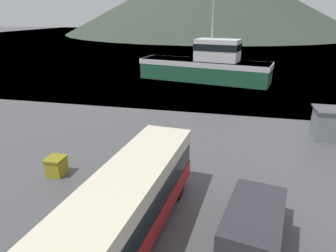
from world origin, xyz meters
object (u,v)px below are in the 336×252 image
Objects in this scene: fishing_boat at (206,65)px; tour_bus at (123,211)px; small_boat at (224,71)px; delivery_van at (254,226)px; storage_bin at (56,166)px; dock_kiosk at (336,124)px.

tour_bus is at bearing -167.72° from fishing_boat.
fishing_boat is 2.83× the size of small_boat.
tour_bus reaches higher than delivery_van.
storage_bin is at bearing 171.89° from delivery_van.
delivery_van is 5.13× the size of storage_bin.
tour_bus reaches higher than small_boat.
dock_kiosk is (12.07, -19.57, -1.02)m from fishing_boat.
storage_bin is at bearing 147.12° from tour_bus.
storage_bin is (-6.23, 4.90, -1.25)m from tour_bus.
storage_bin is at bearing 124.27° from small_boat.
dock_kiosk is at bearing 75.01° from delivery_van.
small_boat is (-3.14, 39.11, -0.85)m from delivery_van.
dock_kiosk is (6.66, 13.75, -0.06)m from delivery_van.
fishing_boat reaches higher than tour_bus.
fishing_boat is 30.05m from storage_bin.
storage_bin reaches higher than small_boat.
dock_kiosk is 0.50× the size of small_boat.
tour_bus is 10.70× the size of storage_bin.
storage_bin is at bearing -151.50° from dock_kiosk.
small_boat is (8.28, 35.18, -0.14)m from storage_bin.
delivery_van reaches higher than small_boat.
delivery_van is at bearing -18.98° from storage_bin.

